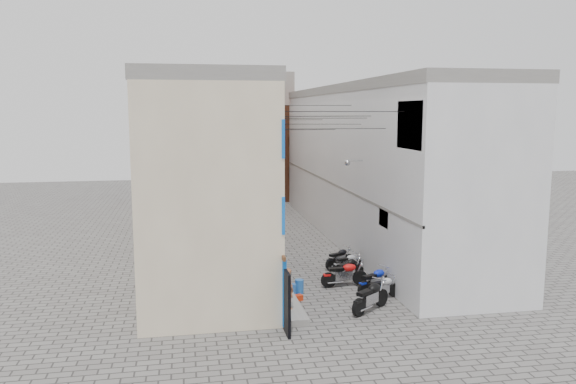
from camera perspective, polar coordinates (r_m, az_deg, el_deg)
ground at (r=20.72m, az=6.68°, el=-13.11°), size 90.00×90.00×0.00m
plinth at (r=32.50m, az=-3.57°, el=-4.95°), size 0.90×26.00×0.25m
building_left at (r=31.53m, az=-8.93°, el=2.62°), size 5.10×27.00×9.00m
building_right at (r=33.35m, az=8.49°, el=2.95°), size 5.94×26.00×9.00m
building_far_brick_left at (r=46.65m, az=-5.77°, el=5.08°), size 6.00×6.00×10.00m
building_far_brick_right at (r=49.34m, az=-0.14°, el=4.13°), size 5.00×6.00×8.00m
building_far_concrete at (r=52.78m, az=-4.14°, el=6.01°), size 8.00×5.00×11.00m
far_shopfront at (r=44.46m, az=-2.84°, el=0.04°), size 2.00×0.30×2.40m
overhead_wires at (r=26.71m, az=2.09°, el=7.37°), size 5.80×13.02×1.32m
motorcycle_a at (r=21.76m, az=8.40°, el=-10.33°), size 2.15×1.84×1.26m
motorcycle_b at (r=23.18m, az=9.57°, el=-9.46°), size 1.91×1.11×1.05m
motorcycle_c at (r=23.93m, az=8.87°, el=-8.73°), size 2.06×1.53×1.16m
motorcycle_d at (r=24.56m, az=5.76°, el=-8.17°), size 2.13×0.78×1.21m
motorcycle_e at (r=25.53m, az=6.21°, el=-7.63°), size 1.97×1.58×1.13m
motorcycle_f at (r=26.76m, az=6.11°, el=-7.06°), size 1.76×1.03×0.97m
motorcycle_g at (r=27.40m, az=5.27°, el=-6.58°), size 1.88×1.46×1.07m
person_a at (r=21.06m, az=0.02°, el=-9.75°), size 0.55×0.66×1.54m
person_b at (r=27.03m, az=-1.45°, el=-5.46°), size 0.81×0.96×1.75m
water_jug_near at (r=23.44m, az=0.50°, el=-9.88°), size 0.36×0.36×0.47m
water_jug_far at (r=23.70m, az=1.15°, el=-9.55°), size 0.47×0.47×0.57m
red_crate at (r=22.86m, az=1.00°, el=-10.69°), size 0.42×0.36×0.22m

